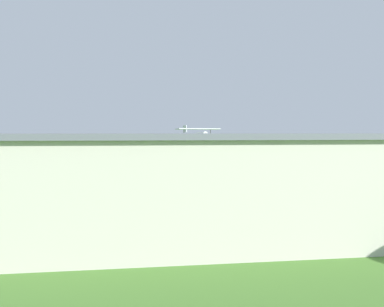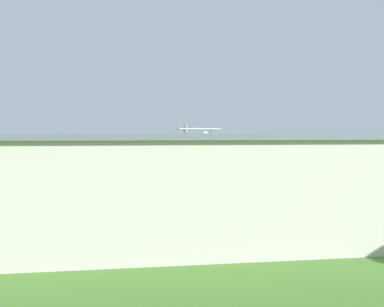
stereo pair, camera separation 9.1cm
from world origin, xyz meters
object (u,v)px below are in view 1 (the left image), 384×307
(biplane, at_px, (195,135))
(person_by_parked_cars, at_px, (303,193))
(person_crossing_taxiway, at_px, (54,199))
(person_near_hangar_door, at_px, (264,188))
(car_yellow, at_px, (11,203))
(windsock, at_px, (225,148))
(hangar, at_px, (187,186))

(biplane, bearing_deg, person_by_parked_cars, 103.62)
(person_crossing_taxiway, xyz_separation_m, person_by_parked_cars, (-24.67, -0.02, 0.04))
(person_near_hangar_door, xyz_separation_m, person_by_parked_cars, (-2.88, 4.08, -0.04))
(biplane, height_order, person_crossing_taxiway, biplane)
(person_crossing_taxiway, relative_size, person_near_hangar_door, 0.93)
(car_yellow, height_order, windsock, windsock)
(hangar, distance_m, person_by_parked_cars, 18.09)
(biplane, height_order, car_yellow, biplane)
(hangar, distance_m, biplane, 41.82)
(person_crossing_taxiway, bearing_deg, biplane, -120.77)
(hangar, xyz_separation_m, windsock, (-10.48, -35.49, 1.06))
(person_by_parked_cars, distance_m, windsock, 24.17)
(biplane, bearing_deg, person_near_hangar_door, 99.53)
(biplane, relative_size, person_near_hangar_door, 4.90)
(person_near_hangar_door, relative_size, person_by_parked_cars, 1.04)
(person_crossing_taxiway, distance_m, person_by_parked_cars, 24.67)
(car_yellow, relative_size, windsock, 0.85)
(person_near_hangar_door, bearing_deg, windsock, -89.72)
(biplane, relative_size, person_by_parked_cars, 5.08)
(biplane, xyz_separation_m, windsock, (-4.16, 5.73, -2.03))
(car_yellow, height_order, person_near_hangar_door, person_near_hangar_door)
(car_yellow, relative_size, person_crossing_taxiway, 2.67)
(car_yellow, height_order, person_by_parked_cars, person_by_parked_cars)
(biplane, xyz_separation_m, person_near_hangar_door, (-4.26, 25.35, -5.73))
(hangar, relative_size, person_by_parked_cars, 16.90)
(biplane, distance_m, person_crossing_taxiway, 34.76)
(person_by_parked_cars, bearing_deg, hangar, 41.25)
(car_yellow, bearing_deg, hangar, 145.09)
(person_crossing_taxiway, relative_size, person_by_parked_cars, 0.96)
(hangar, relative_size, biplane, 3.33)
(car_yellow, distance_m, person_near_hangar_door, 25.81)
(biplane, bearing_deg, person_crossing_taxiway, 59.23)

